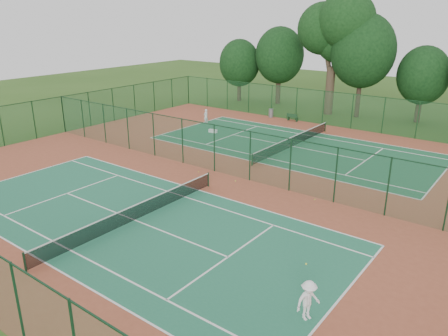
{
  "coord_description": "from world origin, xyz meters",
  "views": [
    {
      "loc": [
        17.09,
        -23.4,
        10.79
      ],
      "look_at": [
        1.35,
        -2.65,
        1.6
      ],
      "focal_mm": 35.0,
      "sensor_mm": 36.0,
      "label": 1
    }
  ],
  "objects_px": {
    "player_near": "(308,300)",
    "bench": "(292,117)",
    "player_far": "(206,116)",
    "trash_bin": "(271,113)",
    "big_tree": "(336,28)",
    "kit_bag": "(213,131)"
  },
  "relations": [
    {
      "from": "bench",
      "to": "big_tree",
      "type": "height_order",
      "value": "big_tree"
    },
    {
      "from": "trash_bin",
      "to": "big_tree",
      "type": "relative_size",
      "value": 0.07
    },
    {
      "from": "player_near",
      "to": "kit_bag",
      "type": "xyz_separation_m",
      "value": [
        -19.84,
        19.22,
        -0.66
      ]
    },
    {
      "from": "player_near",
      "to": "bench",
      "type": "distance_m",
      "value": 32.41
    },
    {
      "from": "bench",
      "to": "kit_bag",
      "type": "relative_size",
      "value": 1.59
    },
    {
      "from": "kit_bag",
      "to": "player_far",
      "type": "bearing_deg",
      "value": 132.11
    },
    {
      "from": "player_far",
      "to": "bench",
      "type": "height_order",
      "value": "player_far"
    },
    {
      "from": "player_near",
      "to": "bench",
      "type": "relative_size",
      "value": 1.22
    },
    {
      "from": "player_far",
      "to": "bench",
      "type": "xyz_separation_m",
      "value": [
        6.69,
        6.42,
        -0.35
      ]
    },
    {
      "from": "big_tree",
      "to": "kit_bag",
      "type": "bearing_deg",
      "value": -110.0
    },
    {
      "from": "trash_bin",
      "to": "kit_bag",
      "type": "bearing_deg",
      "value": -96.01
    },
    {
      "from": "trash_bin",
      "to": "big_tree",
      "type": "height_order",
      "value": "big_tree"
    },
    {
      "from": "player_near",
      "to": "big_tree",
      "type": "bearing_deg",
      "value": 47.45
    },
    {
      "from": "player_near",
      "to": "player_far",
      "type": "bearing_deg",
      "value": 70.7
    },
    {
      "from": "player_near",
      "to": "bench",
      "type": "height_order",
      "value": "player_near"
    },
    {
      "from": "player_far",
      "to": "trash_bin",
      "type": "height_order",
      "value": "player_far"
    },
    {
      "from": "player_near",
      "to": "kit_bag",
      "type": "height_order",
      "value": "player_near"
    },
    {
      "from": "kit_bag",
      "to": "big_tree",
      "type": "bearing_deg",
      "value": 62.57
    },
    {
      "from": "kit_bag",
      "to": "big_tree",
      "type": "relative_size",
      "value": 0.06
    },
    {
      "from": "player_near",
      "to": "player_far",
      "type": "xyz_separation_m",
      "value": [
        -22.77,
        21.72,
        -0.06
      ]
    },
    {
      "from": "player_near",
      "to": "kit_bag",
      "type": "bearing_deg",
      "value": 70.25
    },
    {
      "from": "player_far",
      "to": "bench",
      "type": "distance_m",
      "value": 9.28
    }
  ]
}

